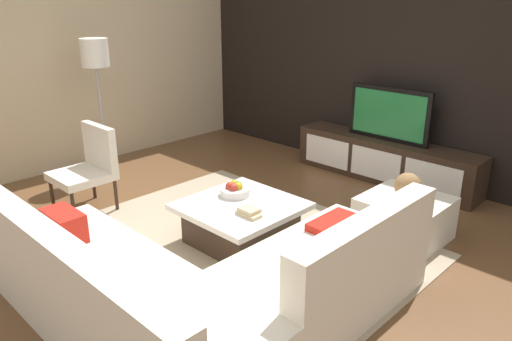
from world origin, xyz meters
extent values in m
plane|color=brown|center=(0.00, 0.00, 0.00)|extent=(14.00, 14.00, 0.00)
cube|color=black|center=(0.00, 2.70, 1.40)|extent=(6.40, 0.12, 2.80)
cube|color=beige|center=(-3.20, 0.20, 1.40)|extent=(0.12, 5.20, 2.80)
cube|color=tan|center=(-0.10, 0.00, 0.01)|extent=(3.08, 2.49, 0.01)
cube|color=#332319|center=(0.00, 2.40, 0.25)|extent=(2.26, 0.43, 0.50)
cube|color=white|center=(-0.69, 2.18, 0.25)|extent=(0.64, 0.01, 0.35)
cube|color=white|center=(0.00, 2.18, 0.25)|extent=(0.64, 0.01, 0.35)
cube|color=white|center=(0.69, 2.18, 0.25)|extent=(0.64, 0.01, 0.35)
cube|color=black|center=(0.00, 2.40, 0.81)|extent=(1.01, 0.05, 0.62)
cube|color=#1E7238|center=(0.00, 2.37, 0.81)|extent=(0.91, 0.01, 0.52)
cube|color=silver|center=(0.20, -1.30, 0.21)|extent=(2.39, 0.85, 0.41)
cube|color=silver|center=(0.20, -1.64, 0.60)|extent=(2.39, 0.18, 0.38)
cube|color=silver|center=(0.97, -0.12, 0.21)|extent=(0.85, 1.50, 0.41)
cube|color=silver|center=(1.30, -0.12, 0.60)|extent=(0.18, 1.50, 0.38)
cube|color=red|center=(-0.52, -1.30, 0.52)|extent=(0.36, 0.20, 0.22)
cube|color=red|center=(0.97, 0.25, 0.44)|extent=(0.60, 0.44, 0.06)
cube|color=#332319|center=(-0.10, 0.10, 0.17)|extent=(0.75, 0.76, 0.33)
cube|color=white|center=(-0.10, 0.10, 0.35)|extent=(0.94, 0.95, 0.05)
cylinder|color=#332319|center=(-1.99, -0.77, 0.19)|extent=(0.04, 0.04, 0.38)
cylinder|color=#332319|center=(-1.53, -0.77, 0.19)|extent=(0.04, 0.04, 0.38)
cylinder|color=#332319|center=(-1.99, -0.31, 0.19)|extent=(0.04, 0.04, 0.38)
cylinder|color=#332319|center=(-1.53, -0.31, 0.19)|extent=(0.04, 0.04, 0.38)
cube|color=silver|center=(-1.76, -0.54, 0.38)|extent=(0.54, 0.54, 0.08)
cube|color=silver|center=(-1.76, -0.31, 0.65)|extent=(0.54, 0.08, 0.45)
cylinder|color=#A5A5AA|center=(-2.57, 0.18, 0.01)|extent=(0.28, 0.28, 0.02)
cylinder|color=#A5A5AA|center=(-2.57, 0.18, 0.67)|extent=(0.03, 0.03, 1.30)
cylinder|color=white|center=(-2.57, 0.18, 1.49)|extent=(0.32, 0.32, 0.32)
cube|color=silver|center=(0.91, 1.19, 0.20)|extent=(0.70, 0.70, 0.40)
cylinder|color=silver|center=(-0.28, 0.20, 0.42)|extent=(0.28, 0.28, 0.07)
sphere|color=gold|center=(-0.25, 0.21, 0.47)|extent=(0.08, 0.08, 0.08)
sphere|color=#4C8C33|center=(-0.28, 0.23, 0.47)|extent=(0.08, 0.08, 0.08)
sphere|color=gold|center=(-0.31, 0.23, 0.47)|extent=(0.08, 0.08, 0.08)
sphere|color=#B23326|center=(-0.31, 0.17, 0.47)|extent=(0.08, 0.08, 0.08)
sphere|color=#B23326|center=(-0.26, 0.16, 0.47)|extent=(0.08, 0.08, 0.08)
sphere|color=#997247|center=(0.91, 1.19, 0.52)|extent=(0.24, 0.24, 0.24)
cube|color=#CCB78C|center=(0.13, -0.03, 0.40)|extent=(0.21, 0.11, 0.03)
cube|color=#CCB78C|center=(0.12, -0.01, 0.43)|extent=(0.17, 0.13, 0.03)
camera|label=1|loc=(2.73, -2.62, 2.12)|focal=34.19mm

